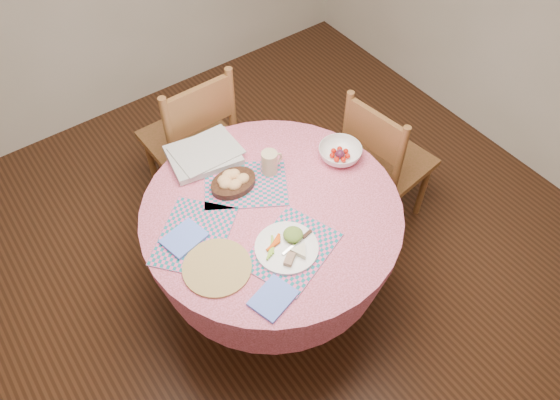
{
  "coord_description": "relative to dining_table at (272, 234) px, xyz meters",
  "views": [
    {
      "loc": [
        -0.91,
        -1.33,
        2.74
      ],
      "look_at": [
        0.05,
        0.0,
        0.78
      ],
      "focal_mm": 35.0,
      "sensor_mm": 36.0,
      "label": 1
    }
  ],
  "objects": [
    {
      "name": "napkin_far",
      "position": [
        -0.42,
        0.08,
        0.21
      ],
      "size": [
        0.21,
        0.17,
        0.01
      ],
      "primitive_type": "cube",
      "rotation": [
        0.0,
        0.0,
        0.21
      ],
      "color": "#5F81F6",
      "rests_on": "placemat_left"
    },
    {
      "name": "placemat_left",
      "position": [
        -0.37,
        0.08,
        0.2
      ],
      "size": [
        0.5,
        0.49,
        0.01
      ],
      "primitive_type": "cube",
      "rotation": [
        0.0,
        0.0,
        0.7
      ],
      "color": "#156E77",
      "rests_on": "dining_table"
    },
    {
      "name": "chair_right",
      "position": [
        0.84,
        0.09,
        -0.06
      ],
      "size": [
        0.48,
        0.5,
        0.96
      ],
      "rotation": [
        0.0,
        0.0,
        1.7
      ],
      "color": "brown",
      "rests_on": "ground"
    },
    {
      "name": "ground",
      "position": [
        0.0,
        0.0,
        -0.56
      ],
      "size": [
        4.0,
        4.0,
        0.0
      ],
      "primitive_type": "plane",
      "color": "#331C0F",
      "rests_on": "ground"
    },
    {
      "name": "fruit_bowl",
      "position": [
        0.47,
        0.07,
        0.23
      ],
      "size": [
        0.24,
        0.24,
        0.07
      ],
      "rotation": [
        0.0,
        0.0,
        0.09
      ],
      "color": "white",
      "rests_on": "dining_table"
    },
    {
      "name": "placemat_front",
      "position": [
        -0.06,
        -0.24,
        0.2
      ],
      "size": [
        0.48,
        0.42,
        0.01
      ],
      "primitive_type": "cube",
      "rotation": [
        0.0,
        0.0,
        0.36
      ],
      "color": "#156E77",
      "rests_on": "dining_table"
    },
    {
      "name": "placemat_back",
      "position": [
        -0.01,
        0.2,
        0.2
      ],
      "size": [
        0.5,
        0.46,
        0.01
      ],
      "primitive_type": "cube",
      "rotation": [
        0.0,
        0.0,
        -0.55
      ],
      "color": "#156E77",
      "rests_on": "dining_table"
    },
    {
      "name": "bread_bowl",
      "position": [
        -0.07,
        0.22,
        0.23
      ],
      "size": [
        0.23,
        0.23,
        0.08
      ],
      "color": "black",
      "rests_on": "placemat_back"
    },
    {
      "name": "chair_back",
      "position": [
        0.03,
        0.84,
        -0.02
      ],
      "size": [
        0.48,
        0.46,
        1.03
      ],
      "rotation": [
        0.0,
        0.0,
        3.16
      ],
      "color": "brown",
      "rests_on": "ground"
    },
    {
      "name": "room_envelope",
      "position": [
        0.0,
        0.0,
        1.16
      ],
      "size": [
        4.01,
        4.01,
        2.71
      ],
      "color": "silver",
      "rests_on": "ground"
    },
    {
      "name": "wicker_trivet",
      "position": [
        -0.38,
        -0.13,
        0.2
      ],
      "size": [
        0.3,
        0.3,
        0.01
      ],
      "primitive_type": "cylinder",
      "color": "#9E7844",
      "rests_on": "dining_table"
    },
    {
      "name": "dinner_plate",
      "position": [
        -0.07,
        -0.23,
        0.22
      ],
      "size": [
        0.28,
        0.28,
        0.05
      ],
      "rotation": [
        0.0,
        0.0,
        0.61
      ],
      "color": "white",
      "rests_on": "placemat_front"
    },
    {
      "name": "napkin_near",
      "position": [
        -0.27,
        -0.4,
        0.2
      ],
      "size": [
        0.21,
        0.18,
        0.01
      ],
      "primitive_type": "cube",
      "rotation": [
        0.0,
        0.0,
        0.28
      ],
      "color": "#5F81F6",
      "rests_on": "dining_table"
    },
    {
      "name": "dining_table",
      "position": [
        0.0,
        0.0,
        0.0
      ],
      "size": [
        1.24,
        1.24,
        0.75
      ],
      "color": "pink",
      "rests_on": "ground"
    },
    {
      "name": "newspaper_stack",
      "position": [
        -0.08,
        0.47,
        0.22
      ],
      "size": [
        0.38,
        0.33,
        0.04
      ],
      "rotation": [
        0.0,
        0.0,
        -0.18
      ],
      "color": "silver",
      "rests_on": "dining_table"
    },
    {
      "name": "latte_mug",
      "position": [
        0.13,
        0.2,
        0.26
      ],
      "size": [
        0.12,
        0.08,
        0.12
      ],
      "color": "#C5B187",
      "rests_on": "placemat_back"
    }
  ]
}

